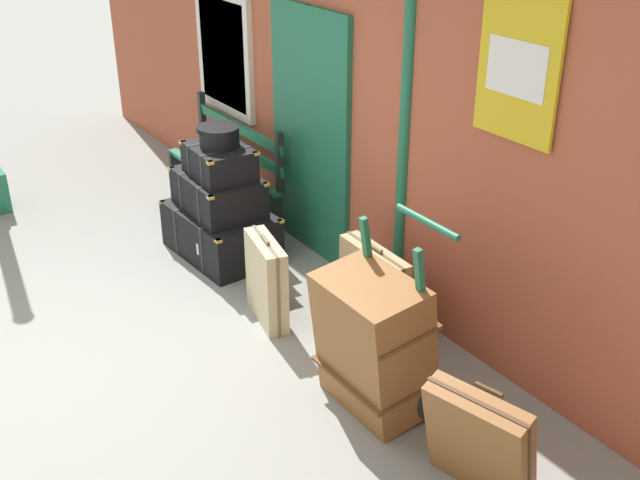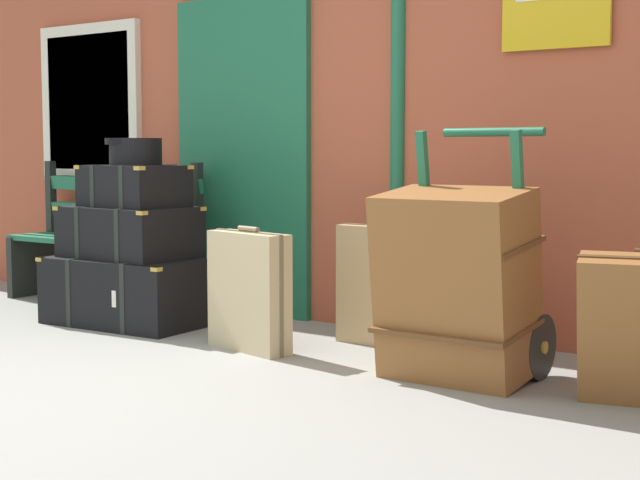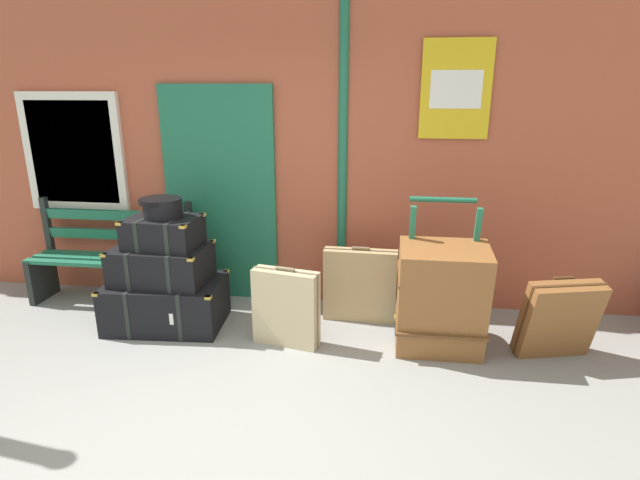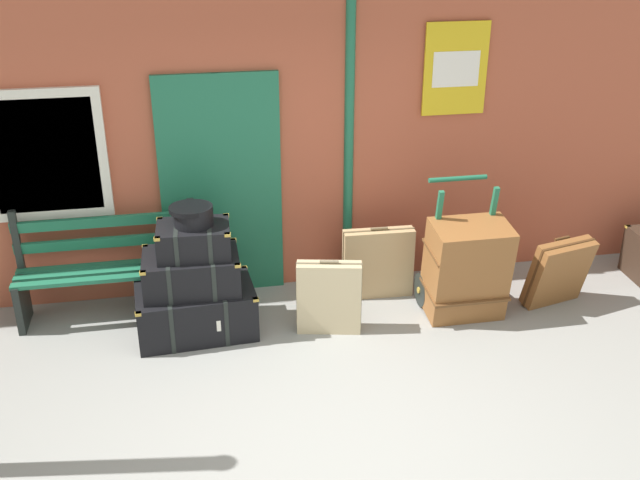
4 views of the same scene
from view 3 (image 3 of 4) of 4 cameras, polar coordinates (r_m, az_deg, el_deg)
The scene contains 12 objects.
ground_plane at distance 3.21m, azimuth -14.96°, elevation -23.82°, with size 60.00×60.00×0.00m, color gray.
brick_facade at distance 4.95m, azimuth -5.16°, elevation 11.50°, with size 10.40×0.35×3.20m.
platform_bench at distance 5.37m, azimuth -22.50°, elevation -1.94°, with size 1.60×0.43×1.01m.
steamer_trunk_base at distance 4.74m, azimuth -17.07°, elevation -6.87°, with size 1.05×0.71×0.43m.
steamer_trunk_middle at distance 4.62m, azimuth -17.57°, elevation -2.62°, with size 0.82×0.56×0.33m.
steamer_trunk_top at distance 4.52m, azimuth -17.40°, elevation 0.85°, with size 0.63×0.48×0.27m.
round_hatbox at distance 4.47m, azimuth -17.53°, elevation 3.66°, with size 0.36×0.34×0.17m.
porters_trolley at distance 4.34m, azimuth 13.24°, elevation -7.93°, with size 0.71×0.56×1.21m.
large_brown_trunk at distance 4.10m, azimuth 13.64°, elevation -6.54°, with size 0.70×0.54×0.93m.
suitcase_brown at distance 4.18m, azimuth -3.90°, elevation -7.71°, with size 0.57×0.27×0.69m.
suitcase_beige at distance 4.37m, azimuth 25.53°, elevation -8.16°, with size 0.64×0.44×0.68m.
suitcase_cream at distance 4.60m, azimuth 4.57°, elevation -5.15°, with size 0.67×0.18×0.71m.
Camera 3 is at (1.06, -2.21, 2.07)m, focal length 28.09 mm.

